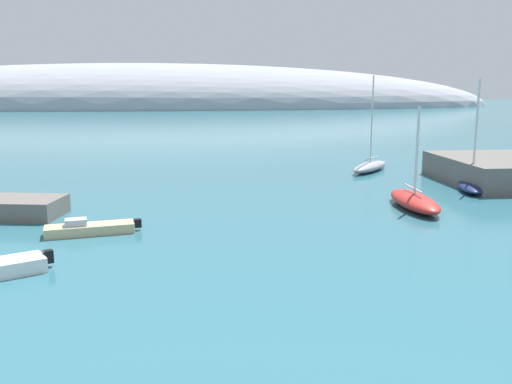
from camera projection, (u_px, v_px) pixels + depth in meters
name	position (u px, v px, depth m)	size (l,w,h in m)	color
distant_ridge	(141.00, 107.00, 215.78)	(279.28, 70.02, 33.25)	#999EA8
sailboat_grey_near_shore	(370.00, 166.00, 57.49)	(6.29, 7.23, 9.76)	gray
sailboat_red_mid_mooring	(414.00, 201.00, 40.32)	(2.53, 7.68, 7.35)	red
sailboat_navy_outer_mooring	(472.00, 184.00, 47.53)	(5.00, 7.86, 9.31)	navy
motorboat_sand_outer	(89.00, 228.00, 33.52)	(5.73, 2.54, 0.99)	#C6B284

